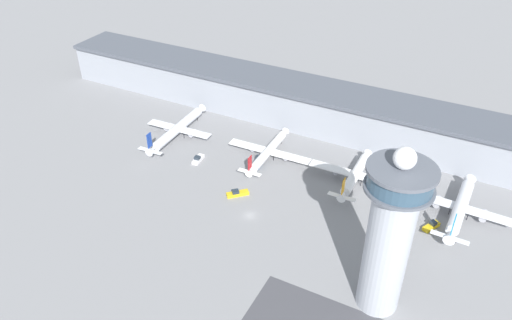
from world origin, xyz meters
name	(u,v)px	position (x,y,z in m)	size (l,w,h in m)	color
ground_plane	(250,216)	(0.00, 0.00, 0.00)	(1000.00, 1000.00, 0.00)	gray
terminal_building	(323,108)	(0.00, 70.00, 9.72)	(270.41, 25.00, 19.25)	#9399A3
control_tower	(390,233)	(50.71, -16.85, 26.59)	(17.59, 17.59, 53.18)	#ADB2BC
airplane_gate_alpha	(178,129)	(-53.34, 32.71, 4.24)	(30.85, 42.74, 12.69)	silver
airplane_gate_bravo	(268,151)	(-10.17, 35.39, 3.80)	(35.97, 36.09, 11.16)	white
airplane_gate_charlie	(355,175)	(26.97, 35.16, 4.41)	(37.04, 33.29, 12.35)	white
airplane_gate_delta	(460,207)	(65.72, 33.05, 4.56)	(37.57, 38.24, 13.90)	silver
service_truck_catering	(237,193)	(-9.71, 8.17, 0.83)	(7.64, 7.57, 2.40)	black
service_truck_fuel	(432,226)	(58.57, 22.97, 0.91)	(5.23, 7.08, 2.63)	black
service_truck_baggage	(258,161)	(-12.34, 30.49, 1.09)	(4.35, 8.57, 3.12)	black
service_truck_water	(198,159)	(-35.28, 20.78, 0.85)	(3.21, 7.09, 2.46)	black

